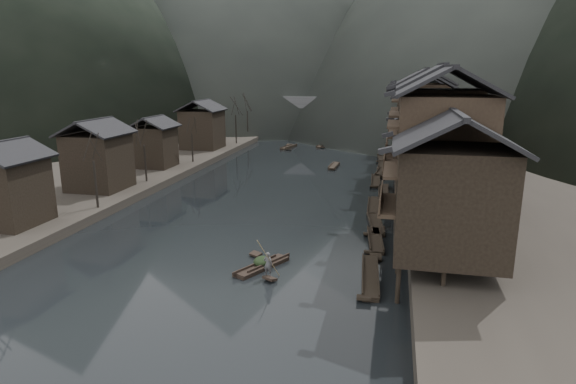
# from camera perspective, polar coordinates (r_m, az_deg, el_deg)

# --- Properties ---
(water) EXTENTS (300.00, 300.00, 0.00)m
(water) POSITION_cam_1_polar(r_m,az_deg,el_deg) (44.43, -5.90, -5.14)
(water) COLOR black
(water) RESTS_ON ground
(right_bank) EXTENTS (40.00, 200.00, 1.80)m
(right_bank) POSITION_cam_1_polar(r_m,az_deg,el_deg) (83.75, 27.21, 3.14)
(right_bank) COLOR #2D2823
(right_bank) RESTS_ON ground
(left_bank) EXTENTS (40.00, 200.00, 1.20)m
(left_bank) POSITION_cam_1_polar(r_m,az_deg,el_deg) (94.35, -18.68, 4.85)
(left_bank) COLOR #2D2823
(left_bank) RESTS_ON ground
(stilt_houses) EXTENTS (9.00, 67.60, 15.46)m
(stilt_houses) POSITION_cam_1_polar(r_m,az_deg,el_deg) (59.60, 16.25, 8.06)
(stilt_houses) COLOR black
(stilt_houses) RESTS_ON ground
(left_houses) EXTENTS (8.10, 53.20, 8.73)m
(left_houses) POSITION_cam_1_polar(r_m,az_deg,el_deg) (69.39, -17.06, 6.11)
(left_houses) COLOR black
(left_houses) RESTS_ON left_bank
(bare_trees) EXTENTS (3.88, 74.02, 7.77)m
(bare_trees) POSITION_cam_1_polar(r_m,az_deg,el_deg) (74.77, -11.76, 7.65)
(bare_trees) COLOR black
(bare_trees) RESTS_ON left_bank
(moored_sampans) EXTENTS (2.60, 74.31, 0.47)m
(moored_sampans) POSITION_cam_1_polar(r_m,az_deg,el_deg) (67.88, 10.86, 1.63)
(moored_sampans) COLOR black
(moored_sampans) RESTS_ON water
(midriver_boats) EXTENTS (12.89, 26.29, 0.45)m
(midriver_boats) POSITION_cam_1_polar(r_m,az_deg,el_deg) (89.08, 2.91, 4.81)
(midriver_boats) COLOR black
(midriver_boats) RESTS_ON water
(stone_bridge) EXTENTS (40.00, 6.00, 9.00)m
(stone_bridge) POSITION_cam_1_polar(r_m,az_deg,el_deg) (112.96, 5.64, 9.24)
(stone_bridge) COLOR #4C4C4F
(stone_bridge) RESTS_ON ground
(hero_sampan) EXTENTS (3.42, 5.32, 0.44)m
(hero_sampan) POSITION_cam_1_polar(r_m,az_deg,el_deg) (37.13, -3.07, -8.71)
(hero_sampan) COLOR black
(hero_sampan) RESTS_ON water
(cargo_heap) EXTENTS (1.22, 1.59, 0.73)m
(cargo_heap) POSITION_cam_1_polar(r_m,az_deg,el_deg) (37.13, -3.17, -7.70)
(cargo_heap) COLOR black
(cargo_heap) RESTS_ON hero_sampan
(boatman) EXTENTS (0.70, 0.50, 1.82)m
(boatman) POSITION_cam_1_polar(r_m,az_deg,el_deg) (34.94, -2.40, -8.16)
(boatman) COLOR #4F4F51
(boatman) RESTS_ON hero_sampan
(bamboo_pole) EXTENTS (1.52, 1.83, 3.80)m
(bamboo_pole) POSITION_cam_1_polar(r_m,az_deg,el_deg) (33.93, -2.12, -3.80)
(bamboo_pole) COLOR #8C7A51
(bamboo_pole) RESTS_ON boatman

